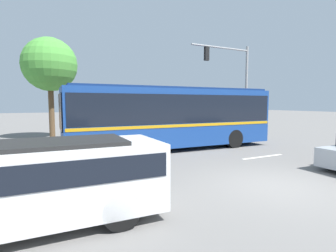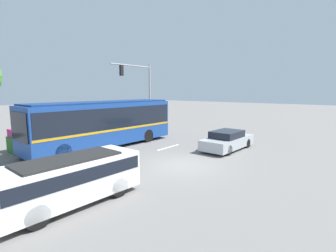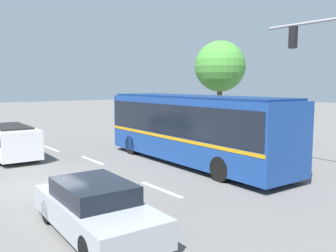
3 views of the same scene
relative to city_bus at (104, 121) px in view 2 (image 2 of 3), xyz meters
The scene contains 8 objects.
ground_plane 7.24m from the city_bus, 92.13° to the right, with size 140.00×140.00×0.00m, color slate.
city_bus is the anchor object (origin of this frame).
sedan_foreground 8.75m from the city_bus, 57.40° to the right, with size 4.62×2.01×1.31m.
suv_left_lane 9.31m from the city_bus, 135.03° to the right, with size 5.07×2.06×1.69m.
traffic_light_pole 7.06m from the city_bus, 20.14° to the left, with size 4.86×0.24×6.53m.
flowering_hedge 3.39m from the city_bus, 105.23° to the left, with size 8.38×1.21×1.54m.
lane_stripe_near 4.95m from the city_bus, 54.86° to the right, with size 2.40×0.16×0.01m, color silver.
lane_stripe_far 5.29m from the city_bus, 134.88° to the right, with size 2.40×0.16×0.01m, color silver.
Camera 2 is at (-10.86, -7.58, 4.03)m, focal length 26.92 mm.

